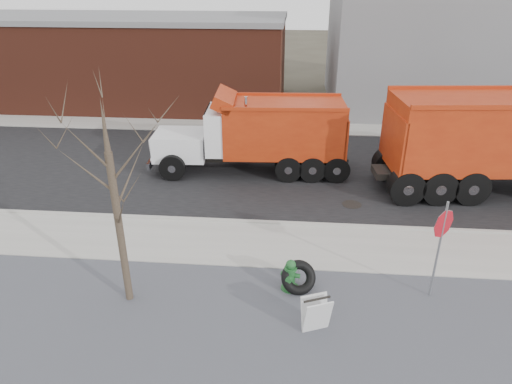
# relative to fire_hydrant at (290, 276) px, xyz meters

# --- Properties ---
(ground) EXTENTS (120.00, 120.00, 0.00)m
(ground) POSITION_rel_fire_hydrant_xyz_m (-0.87, 1.85, -0.42)
(ground) COLOR #383328
(ground) RESTS_ON ground
(gravel_verge) EXTENTS (60.00, 5.00, 0.03)m
(gravel_verge) POSITION_rel_fire_hydrant_xyz_m (-0.87, -1.65, -0.40)
(gravel_verge) COLOR slate
(gravel_verge) RESTS_ON ground
(sidewalk) EXTENTS (60.00, 2.50, 0.06)m
(sidewalk) POSITION_rel_fire_hydrant_xyz_m (-0.87, 2.10, -0.39)
(sidewalk) COLOR #9E9B93
(sidewalk) RESTS_ON ground
(curb) EXTENTS (60.00, 0.15, 0.11)m
(curb) POSITION_rel_fire_hydrant_xyz_m (-0.87, 3.40, -0.36)
(curb) COLOR #9E9B93
(curb) RESTS_ON ground
(road) EXTENTS (60.00, 9.40, 0.02)m
(road) POSITION_rel_fire_hydrant_xyz_m (-0.87, 8.15, -0.41)
(road) COLOR black
(road) RESTS_ON ground
(far_sidewalk) EXTENTS (60.00, 2.00, 0.06)m
(far_sidewalk) POSITION_rel_fire_hydrant_xyz_m (-0.87, 13.85, -0.39)
(far_sidewalk) COLOR #9E9B93
(far_sidewalk) RESTS_ON ground
(building_grey) EXTENTS (12.00, 10.00, 8.00)m
(building_grey) POSITION_rel_fire_hydrant_xyz_m (8.13, 19.85, 3.58)
(building_grey) COLOR gray
(building_grey) RESTS_ON ground
(building_brick) EXTENTS (20.20, 8.20, 5.30)m
(building_brick) POSITION_rel_fire_hydrant_xyz_m (-10.87, 18.85, 2.24)
(building_brick) COLOR #5E281B
(building_brick) RESTS_ON ground
(bare_tree) EXTENTS (3.20, 3.20, 5.20)m
(bare_tree) POSITION_rel_fire_hydrant_xyz_m (-4.07, -0.75, 2.88)
(bare_tree) COLOR #382D23
(bare_tree) RESTS_ON ground
(fire_hydrant) EXTENTS (0.52, 0.50, 0.91)m
(fire_hydrant) POSITION_rel_fire_hydrant_xyz_m (0.00, 0.00, 0.00)
(fire_hydrant) COLOR #276636
(fire_hydrant) RESTS_ON ground
(truck_tire) EXTENTS (1.04, 0.88, 0.90)m
(truck_tire) POSITION_rel_fire_hydrant_xyz_m (0.21, -0.02, -0.02)
(truck_tire) COLOR black
(truck_tire) RESTS_ON ground
(stop_sign) EXTENTS (0.59, 0.49, 2.72)m
(stop_sign) POSITION_rel_fire_hydrant_xyz_m (3.59, 0.04, 1.44)
(stop_sign) COLOR gray
(stop_sign) RESTS_ON ground
(sandwich_board) EXTENTS (0.75, 0.62, 0.90)m
(sandwich_board) POSITION_rel_fire_hydrant_xyz_m (0.61, -1.49, 0.06)
(sandwich_board) COLOR silver
(sandwich_board) RESTS_ON ground
(dump_truck_red_a) EXTENTS (10.35, 3.65, 4.08)m
(dump_truck_red_a) POSITION_rel_fire_hydrant_xyz_m (7.81, 6.83, 1.65)
(dump_truck_red_a) COLOR black
(dump_truck_red_a) RESTS_ON ground
(dump_truck_red_b) EXTENTS (8.01, 2.70, 3.37)m
(dump_truck_red_b) POSITION_rel_fire_hydrant_xyz_m (-1.44, 7.84, 1.30)
(dump_truck_red_b) COLOR black
(dump_truck_red_b) RESTS_ON ground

